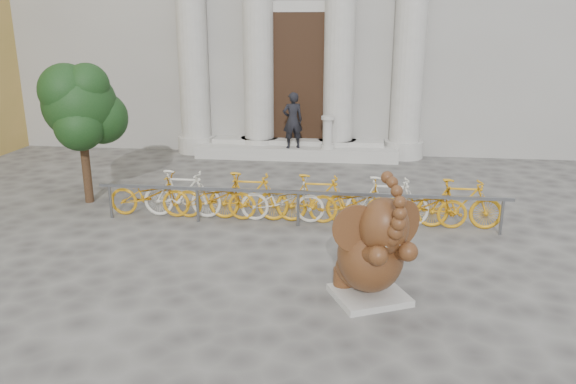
# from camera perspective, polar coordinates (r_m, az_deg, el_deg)

# --- Properties ---
(ground) EXTENTS (80.00, 80.00, 0.00)m
(ground) POSITION_cam_1_polar(r_m,az_deg,el_deg) (8.24, -6.39, -11.29)
(ground) COLOR #474442
(ground) RESTS_ON ground
(entrance_steps) EXTENTS (6.00, 1.20, 0.36)m
(entrance_steps) POSITION_cam_1_polar(r_m,az_deg,el_deg) (16.97, 0.88, 4.15)
(entrance_steps) COLOR #A8A59E
(entrance_steps) RESTS_ON ground
(elephant_statue) EXTENTS (1.37, 1.58, 2.00)m
(elephant_statue) POSITION_cam_1_polar(r_m,az_deg,el_deg) (8.12, 8.55, -6.16)
(elephant_statue) COLOR #A8A59E
(elephant_statue) RESTS_ON ground
(bike_rack) EXTENTS (8.17, 0.53, 1.00)m
(bike_rack) POSITION_cam_1_polar(r_m,az_deg,el_deg) (11.28, 1.09, -0.62)
(bike_rack) COLOR slate
(bike_rack) RESTS_ON ground
(tree) EXTENTS (1.78, 1.62, 3.09)m
(tree) POSITION_cam_1_polar(r_m,az_deg,el_deg) (12.99, -20.30, 8.13)
(tree) COLOR #332114
(tree) RESTS_ON ground
(pedestrian) EXTENTS (0.69, 0.57, 1.63)m
(pedestrian) POSITION_cam_1_polar(r_m,az_deg,el_deg) (16.45, 0.48, 7.29)
(pedestrian) COLOR black
(pedestrian) RESTS_ON entrance_steps
(balustrade_post) EXTENTS (0.39, 0.39, 0.95)m
(balustrade_post) POSITION_cam_1_polar(r_m,az_deg,el_deg) (16.48, 4.05, 5.93)
(balustrade_post) COLOR #A8A59E
(balustrade_post) RESTS_ON entrance_steps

